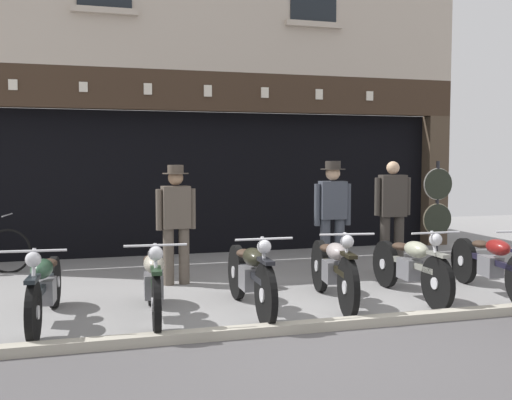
% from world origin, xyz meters
% --- Properties ---
extents(ground, '(21.91, 22.00, 0.18)m').
position_xyz_m(ground, '(0.00, -0.98, -0.04)').
color(ground, gray).
extents(shop_facade, '(10.21, 4.42, 6.72)m').
position_xyz_m(shop_facade, '(0.00, 6.98, 1.78)').
color(shop_facade, black).
rests_on(shop_facade, ground).
extents(motorcycle_far_left, '(0.62, 2.03, 0.90)m').
position_xyz_m(motorcycle_far_left, '(-2.55, 1.09, 0.41)').
color(motorcycle_far_left, black).
rests_on(motorcycle_far_left, ground).
extents(motorcycle_left, '(0.62, 1.96, 0.91)m').
position_xyz_m(motorcycle_left, '(-1.42, 0.97, 0.42)').
color(motorcycle_left, black).
rests_on(motorcycle_left, ground).
extents(motorcycle_center_left, '(0.62, 1.99, 0.94)m').
position_xyz_m(motorcycle_center_left, '(-0.32, 0.98, 0.44)').
color(motorcycle_center_left, black).
rests_on(motorcycle_center_left, ground).
extents(motorcycle_center, '(0.62, 1.99, 0.93)m').
position_xyz_m(motorcycle_center, '(0.75, 1.08, 0.44)').
color(motorcycle_center, black).
rests_on(motorcycle_center, ground).
extents(motorcycle_center_right, '(0.62, 1.94, 0.91)m').
position_xyz_m(motorcycle_center_right, '(1.80, 1.09, 0.42)').
color(motorcycle_center_right, black).
rests_on(motorcycle_center_right, ground).
extents(motorcycle_right, '(0.62, 2.04, 0.92)m').
position_xyz_m(motorcycle_right, '(2.90, 0.96, 0.42)').
color(motorcycle_right, black).
rests_on(motorcycle_right, ground).
extents(salesman_left, '(0.56, 0.36, 1.67)m').
position_xyz_m(salesman_left, '(-0.91, 2.71, 0.93)').
color(salesman_left, brown).
rests_on(salesman_left, ground).
extents(shopkeeper_center, '(0.56, 0.36, 1.72)m').
position_xyz_m(shopkeeper_center, '(1.36, 2.54, 0.96)').
color(shopkeeper_center, '#3D424C').
rests_on(shopkeeper_center, ground).
extents(salesman_right, '(0.56, 0.27, 1.71)m').
position_xyz_m(salesman_right, '(2.30, 2.47, 0.95)').
color(salesman_right, '#38332D').
rests_on(salesman_right, ground).
extents(tyre_sign_pole, '(0.55, 0.06, 1.71)m').
position_xyz_m(tyre_sign_pole, '(3.69, 3.43, 0.99)').
color(tyre_sign_pole, '#232328').
rests_on(tyre_sign_pole, ground).
extents(advert_board_near, '(0.67, 0.03, 1.02)m').
position_xyz_m(advert_board_near, '(-1.55, 5.40, 1.83)').
color(advert_board_near, silver).
extents(advert_board_far, '(0.68, 0.03, 1.06)m').
position_xyz_m(advert_board_far, '(-2.73, 5.40, 1.79)').
color(advert_board_far, beige).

